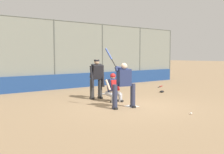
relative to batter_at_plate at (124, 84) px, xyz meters
name	(u,v)px	position (x,y,z in m)	size (l,w,h in m)	color
ground_plane	(131,106)	(-0.47, -0.10, -0.89)	(160.00, 160.00, 0.00)	#9E7F5B
home_plate_marker	(131,106)	(-0.47, -0.10, -0.89)	(0.43, 0.43, 0.01)	white
backstop_fence	(54,53)	(-0.47, -6.51, 1.15)	(20.11, 0.08, 3.92)	#515651
padding_wall	(56,82)	(-0.47, -6.41, -0.47)	(19.63, 0.18, 0.84)	navy
bleachers_beyond	(16,79)	(0.91, -9.01, -0.41)	(14.02, 2.50, 1.48)	slate
batter_at_plate	(124,84)	(0.00, 0.00, 0.00)	(0.93, 0.78, 2.18)	#2D334C
catcher_behind_plate	(114,87)	(-0.56, -1.25, -0.28)	(0.63, 0.74, 1.18)	#B7B7BC
umpire_home	(97,78)	(-0.41, -2.29, 0.04)	(0.71, 0.46, 1.74)	#333333
spare_bat_near_backstop	(103,94)	(-1.38, -3.12, -0.86)	(0.48, 0.70, 0.07)	black
spare_bat_third_base_side	(100,88)	(-2.65, -5.18, -0.86)	(0.65, 0.64, 0.07)	black
spare_bat_first_base_side	(161,86)	(-6.03, -3.53, -0.86)	(0.76, 0.40, 0.07)	black
fielding_glove_on_dirt	(162,92)	(-4.22, -1.87, -0.85)	(0.28, 0.21, 0.10)	black
baseball_loose	(191,113)	(-1.05, 2.12, -0.86)	(0.07, 0.07, 0.07)	white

